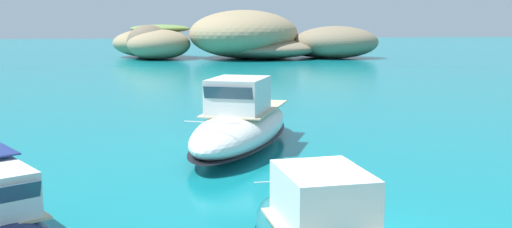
% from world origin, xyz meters
% --- Properties ---
extents(islet_large, '(33.10, 26.50, 7.57)m').
position_xyz_m(islet_large, '(12.52, 76.80, 2.88)').
color(islet_large, '#9E8966').
rests_on(islet_large, ground).
extents(islet_small, '(15.90, 21.11, 5.29)m').
position_xyz_m(islet_small, '(-5.43, 79.36, 2.51)').
color(islet_small, '#9E8966').
rests_on(islet_small, ground).
extents(motorboat_white, '(7.31, 11.15, 3.17)m').
position_xyz_m(motorboat_white, '(-1.33, 11.74, 1.06)').
color(motorboat_white, white).
rests_on(motorboat_white, ground).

